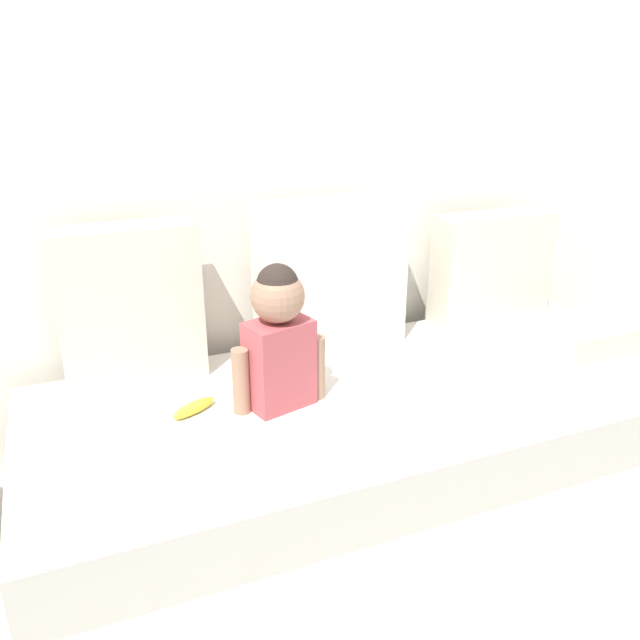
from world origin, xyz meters
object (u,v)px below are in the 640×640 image
Objects in this scene: throw_pillow_center at (331,275)px; folded_blanket at (588,334)px; throw_pillow_right at (491,267)px; throw_pillow_left at (130,305)px; toddler at (279,335)px; banana at (194,408)px; couch at (363,424)px.

folded_blanket is (0.95, -0.41, -0.24)m from throw_pillow_center.
throw_pillow_center is 1.12× the size of throw_pillow_right.
throw_pillow_left is 1.15× the size of toddler.
throw_pillow_center is 3.49× the size of banana.
folded_blanket is (1.71, -0.41, -0.23)m from throw_pillow_left.
throw_pillow_right is 3.11× the size of banana.
toddler is at bearing 178.69° from folded_blanket.
toddler is (-1.11, -0.38, 0.02)m from throw_pillow_right.
couch is at bearing 1.83° from banana.
throw_pillow_left is 3.31× the size of banana.
throw_pillow_right reaches higher than folded_blanket.
throw_pillow_right is 1.44m from banana.
banana is 1.58m from folded_blanket.
banana is (0.13, -0.33, -0.26)m from throw_pillow_left.
throw_pillow_center is (0.00, 0.31, 0.50)m from couch.
couch is 0.95m from throw_pillow_left.
toddler reaches higher than folded_blanket.
toddler is 2.88× the size of banana.
throw_pillow_left is 0.56m from toddler.
couch is 0.99m from folded_blanket.
throw_pillow_left is 1.77m from folded_blanket.
throw_pillow_center is at bearing 156.54° from folded_blanket.
couch is at bearing 173.84° from folded_blanket.
toddler is 0.37m from banana.
throw_pillow_left is at bearing 180.00° from throw_pillow_right.
toddler is (-0.35, -0.38, -0.04)m from throw_pillow_center.
throw_pillow_left is 1.41× the size of folded_blanket.
throw_pillow_right is at bearing 114.38° from folded_blanket.
banana is 0.42× the size of folded_blanket.
toddler is at bearing -161.03° from throw_pillow_right.
throw_pillow_left is 0.76m from throw_pillow_center.
toddler is at bearing -168.26° from couch.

